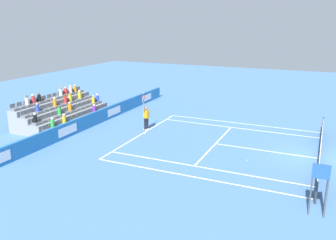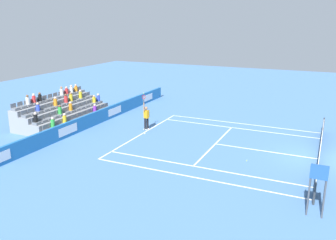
# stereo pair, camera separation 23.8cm
# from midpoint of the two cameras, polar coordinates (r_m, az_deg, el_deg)

# --- Properties ---
(ground_plane) EXTENTS (80.00, 80.00, 0.00)m
(ground_plane) POSITION_cam_midpoint_polar(r_m,az_deg,el_deg) (22.92, 23.49, -5.81)
(ground_plane) COLOR #4C7AB2
(line_baseline) EXTENTS (10.97, 0.10, 0.01)m
(line_baseline) POSITION_cam_midpoint_polar(r_m,az_deg,el_deg) (25.79, -3.79, -2.14)
(line_baseline) COLOR white
(line_baseline) RESTS_ON ground
(line_service) EXTENTS (8.23, 0.10, 0.01)m
(line_service) POSITION_cam_midpoint_polar(r_m,az_deg,el_deg) (23.78, 7.95, -3.83)
(line_service) COLOR white
(line_service) RESTS_ON ground
(line_centre_service) EXTENTS (0.10, 6.40, 0.01)m
(line_centre_service) POSITION_cam_midpoint_polar(r_m,az_deg,el_deg) (23.13, 15.57, -4.84)
(line_centre_service) COLOR white
(line_centre_service) RESTS_ON ground
(line_singles_sideline_left) EXTENTS (0.10, 11.89, 0.01)m
(line_singles_sideline_left) POSITION_cam_midpoint_polar(r_m,az_deg,el_deg) (19.99, 5.70, -7.63)
(line_singles_sideline_left) COLOR white
(line_singles_sideline_left) RESTS_ON ground
(line_singles_sideline_right) EXTENTS (0.10, 11.89, 0.01)m
(line_singles_sideline_right) POSITION_cam_midpoint_polar(r_m,az_deg,el_deg) (27.46, 11.39, -1.31)
(line_singles_sideline_right) COLOR white
(line_singles_sideline_right) RESTS_ON ground
(line_doubles_sideline_left) EXTENTS (0.10, 11.89, 0.01)m
(line_doubles_sideline_left) POSITION_cam_midpoint_polar(r_m,az_deg,el_deg) (18.81, 4.30, -9.15)
(line_doubles_sideline_left) COLOR white
(line_doubles_sideline_left) RESTS_ON ground
(line_doubles_sideline_right) EXTENTS (0.10, 11.89, 0.01)m
(line_doubles_sideline_right) POSITION_cam_midpoint_polar(r_m,az_deg,el_deg) (28.74, 12.04, -0.57)
(line_doubles_sideline_right) COLOR white
(line_doubles_sideline_right) RESTS_ON ground
(line_centre_mark) EXTENTS (0.10, 0.20, 0.01)m
(line_centre_mark) POSITION_cam_midpoint_polar(r_m,az_deg,el_deg) (25.74, -3.59, -2.17)
(line_centre_mark) COLOR white
(line_centre_mark) RESTS_ON ground
(sponsor_barrier) EXTENTS (23.83, 0.22, 1.06)m
(sponsor_barrier) POSITION_cam_midpoint_polar(r_m,az_deg,el_deg) (27.96, -11.84, 0.10)
(sponsor_barrier) COLOR #1E66AD
(sponsor_barrier) RESTS_ON ground
(tennis_net) EXTENTS (11.97, 0.10, 1.07)m
(tennis_net) POSITION_cam_midpoint_polar(r_m,az_deg,el_deg) (22.76, 23.63, -4.66)
(tennis_net) COLOR #33383D
(tennis_net) RESTS_ON ground
(tennis_player) EXTENTS (0.51, 0.43, 2.85)m
(tennis_player) POSITION_cam_midpoint_polar(r_m,az_deg,el_deg) (26.36, -3.28, 0.51)
(tennis_player) COLOR black
(tennis_player) RESTS_ON ground
(umpire_chair) EXTENTS (0.70, 0.70, 2.34)m
(umpire_chair) POSITION_cam_midpoint_polar(r_m,az_deg,el_deg) (16.08, 23.49, -9.06)
(umpire_chair) COLOR #474C54
(umpire_chair) RESTS_ON ground
(stadium_stand) EXTENTS (8.06, 3.80, 2.61)m
(stadium_stand) POSITION_cam_midpoint_polar(r_m,az_deg,el_deg) (29.73, -16.43, 1.05)
(stadium_stand) COLOR gray
(stadium_stand) RESTS_ON ground
(loose_tennis_ball) EXTENTS (0.07, 0.07, 0.07)m
(loose_tennis_ball) POSITION_cam_midpoint_polar(r_m,az_deg,el_deg) (21.25, 12.91, -6.43)
(loose_tennis_ball) COLOR #D1E533
(loose_tennis_ball) RESTS_ON ground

